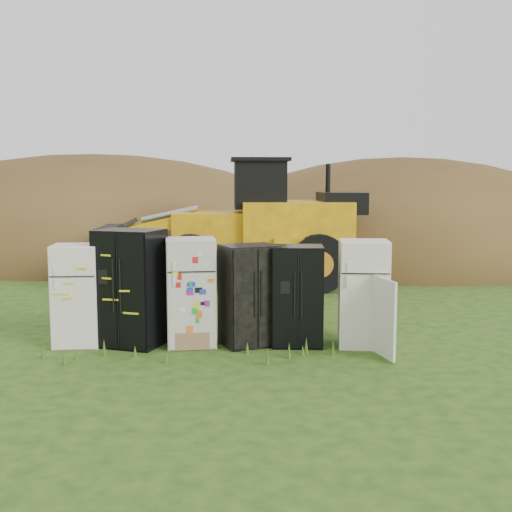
{
  "coord_description": "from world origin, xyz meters",
  "views": [
    {
      "loc": [
        0.59,
        -10.76,
        2.85
      ],
      "look_at": [
        0.59,
        2.0,
        1.3
      ],
      "focal_mm": 45.0,
      "sensor_mm": 36.0,
      "label": 1
    }
  ],
  "objects_px": {
    "fridge_dark_mid": "(249,295)",
    "fridge_open_door": "(363,293)",
    "fridge_leftmost": "(77,295)",
    "fridge_black_right": "(297,296)",
    "wheel_loader": "(228,222)",
    "fridge_sticker": "(191,292)",
    "fridge_black_side": "(131,288)"
  },
  "relations": [
    {
      "from": "fridge_sticker",
      "to": "fridge_open_door",
      "type": "relative_size",
      "value": 1.02
    },
    {
      "from": "fridge_sticker",
      "to": "wheel_loader",
      "type": "height_order",
      "value": "wheel_loader"
    },
    {
      "from": "fridge_leftmost",
      "to": "fridge_black_right",
      "type": "height_order",
      "value": "fridge_leftmost"
    },
    {
      "from": "fridge_dark_mid",
      "to": "wheel_loader",
      "type": "distance_m",
      "value": 6.21
    },
    {
      "from": "fridge_sticker",
      "to": "fridge_black_right",
      "type": "distance_m",
      "value": 1.82
    },
    {
      "from": "fridge_open_door",
      "to": "fridge_sticker",
      "type": "bearing_deg",
      "value": -176.28
    },
    {
      "from": "fridge_black_side",
      "to": "wheel_loader",
      "type": "xyz_separation_m",
      "value": [
        1.39,
        6.14,
        0.7
      ]
    },
    {
      "from": "wheel_loader",
      "to": "fridge_sticker",
      "type": "bearing_deg",
      "value": -96.43
    },
    {
      "from": "fridge_open_door",
      "to": "fridge_black_side",
      "type": "bearing_deg",
      "value": -175.91
    },
    {
      "from": "fridge_sticker",
      "to": "fridge_open_door",
      "type": "distance_m",
      "value": 2.94
    },
    {
      "from": "fridge_black_side",
      "to": "fridge_black_right",
      "type": "height_order",
      "value": "fridge_black_side"
    },
    {
      "from": "fridge_leftmost",
      "to": "fridge_open_door",
      "type": "bearing_deg",
      "value": -5.56
    },
    {
      "from": "fridge_sticker",
      "to": "fridge_black_side",
      "type": "bearing_deg",
      "value": 172.61
    },
    {
      "from": "fridge_black_right",
      "to": "fridge_sticker",
      "type": "bearing_deg",
      "value": -177.98
    },
    {
      "from": "fridge_leftmost",
      "to": "fridge_sticker",
      "type": "height_order",
      "value": "fridge_sticker"
    },
    {
      "from": "fridge_dark_mid",
      "to": "fridge_open_door",
      "type": "xyz_separation_m",
      "value": [
        1.95,
        -0.04,
        0.04
      ]
    },
    {
      "from": "fridge_dark_mid",
      "to": "fridge_open_door",
      "type": "bearing_deg",
      "value": -24.52
    },
    {
      "from": "fridge_black_right",
      "to": "fridge_black_side",
      "type": "bearing_deg",
      "value": -177.74
    },
    {
      "from": "fridge_sticker",
      "to": "fridge_black_right",
      "type": "relative_size",
      "value": 1.08
    },
    {
      "from": "fridge_leftmost",
      "to": "fridge_black_right",
      "type": "distance_m",
      "value": 3.77
    },
    {
      "from": "fridge_dark_mid",
      "to": "fridge_open_door",
      "type": "distance_m",
      "value": 1.95
    },
    {
      "from": "fridge_leftmost",
      "to": "fridge_open_door",
      "type": "height_order",
      "value": "fridge_open_door"
    },
    {
      "from": "fridge_leftmost",
      "to": "fridge_dark_mid",
      "type": "bearing_deg",
      "value": -4.96
    },
    {
      "from": "fridge_dark_mid",
      "to": "fridge_black_right",
      "type": "xyz_separation_m",
      "value": [
        0.83,
        -0.0,
        -0.01
      ]
    },
    {
      "from": "fridge_leftmost",
      "to": "wheel_loader",
      "type": "height_order",
      "value": "wheel_loader"
    },
    {
      "from": "fridge_leftmost",
      "to": "fridge_dark_mid",
      "type": "xyz_separation_m",
      "value": [
        2.94,
        0.01,
        -0.0
      ]
    },
    {
      "from": "fridge_leftmost",
      "to": "wheel_loader",
      "type": "xyz_separation_m",
      "value": [
        2.31,
        6.14,
        0.82
      ]
    },
    {
      "from": "fridge_open_door",
      "to": "wheel_loader",
      "type": "relative_size",
      "value": 0.26
    },
    {
      "from": "fridge_leftmost",
      "to": "fridge_open_door",
      "type": "distance_m",
      "value": 4.89
    },
    {
      "from": "fridge_black_side",
      "to": "fridge_sticker",
      "type": "xyz_separation_m",
      "value": [
        1.03,
        0.01,
        -0.07
      ]
    },
    {
      "from": "fridge_open_door",
      "to": "fridge_black_right",
      "type": "bearing_deg",
      "value": -177.54
    },
    {
      "from": "wheel_loader",
      "to": "fridge_black_side",
      "type": "bearing_deg",
      "value": -105.82
    }
  ]
}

